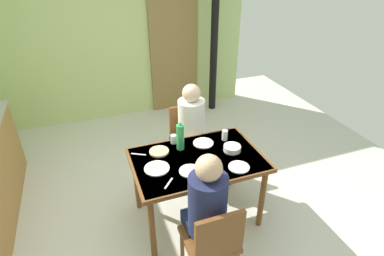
% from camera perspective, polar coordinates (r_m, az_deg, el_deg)
% --- Properties ---
extents(ground_plane, '(6.57, 6.57, 0.00)m').
position_cam_1_polar(ground_plane, '(3.45, -5.80, -15.44)').
color(ground_plane, beige).
extents(wall_back, '(4.30, 0.10, 2.50)m').
position_cam_1_polar(wall_back, '(5.07, -14.33, 15.42)').
color(wall_back, '#BED483').
rests_on(wall_back, ground_plane).
extents(door_wooden, '(0.80, 0.05, 2.00)m').
position_cam_1_polar(door_wooden, '(5.25, -3.30, 13.87)').
color(door_wooden, olive).
rests_on(door_wooden, ground_plane).
extents(stove_pipe_column, '(0.12, 0.12, 2.50)m').
position_cam_1_polar(stove_pipe_column, '(5.14, 4.13, 16.40)').
color(stove_pipe_column, black).
rests_on(stove_pipe_column, ground_plane).
extents(dining_table, '(1.23, 0.81, 0.74)m').
position_cam_1_polar(dining_table, '(2.99, 1.00, -6.88)').
color(dining_table, brown).
rests_on(dining_table, ground_plane).
extents(chair_near_diner, '(0.40, 0.40, 0.87)m').
position_cam_1_polar(chair_near_diner, '(2.55, 3.83, -20.14)').
color(chair_near_diner, brown).
rests_on(chair_near_diner, ground_plane).
extents(chair_far_diner, '(0.40, 0.40, 0.87)m').
position_cam_1_polar(chair_far_diner, '(3.72, -0.75, -1.68)').
color(chair_far_diner, brown).
rests_on(chair_far_diner, ground_plane).
extents(person_near_diner, '(0.30, 0.37, 0.77)m').
position_cam_1_polar(person_near_diner, '(2.42, 2.74, -13.53)').
color(person_near_diner, '#151E3D').
rests_on(person_near_diner, ground_plane).
extents(person_far_diner, '(0.30, 0.37, 0.77)m').
position_cam_1_polar(person_far_diner, '(3.47, -0.03, 1.20)').
color(person_far_diner, silver).
rests_on(person_far_diner, ground_plane).
extents(water_bottle_green_near, '(0.08, 0.08, 0.30)m').
position_cam_1_polar(water_bottle_green_near, '(3.01, -2.17, -1.54)').
color(water_bottle_green_near, green).
rests_on(water_bottle_green_near, dining_table).
extents(serving_bowl_center, '(0.17, 0.17, 0.05)m').
position_cam_1_polar(serving_bowl_center, '(3.06, 7.38, -3.71)').
color(serving_bowl_center, silver).
rests_on(serving_bowl_center, dining_table).
extents(dinner_plate_near_left, '(0.23, 0.23, 0.01)m').
position_cam_1_polar(dinner_plate_near_left, '(2.83, -6.47, -7.36)').
color(dinner_plate_near_left, white).
rests_on(dinner_plate_near_left, dining_table).
extents(dinner_plate_near_right, '(0.19, 0.19, 0.01)m').
position_cam_1_polar(dinner_plate_near_right, '(2.86, 8.61, -7.11)').
color(dinner_plate_near_right, white).
rests_on(dinner_plate_near_right, dining_table).
extents(dinner_plate_far_center, '(0.20, 0.20, 0.01)m').
position_cam_1_polar(dinner_plate_far_center, '(2.78, -0.37, -7.88)').
color(dinner_plate_far_center, white).
rests_on(dinner_plate_far_center, dining_table).
extents(dinner_plate_far_side, '(0.21, 0.21, 0.01)m').
position_cam_1_polar(dinner_plate_far_side, '(3.16, 2.08, -2.78)').
color(dinner_plate_far_side, white).
rests_on(dinner_plate_far_side, dining_table).
extents(drinking_glass_by_near_diner, '(0.06, 0.06, 0.11)m').
position_cam_1_polar(drinking_glass_by_near_diner, '(3.21, 6.04, -1.30)').
color(drinking_glass_by_near_diner, silver).
rests_on(drinking_glass_by_near_diner, dining_table).
extents(drinking_glass_by_far_diner, '(0.06, 0.06, 0.09)m').
position_cam_1_polar(drinking_glass_by_far_diner, '(3.15, -3.41, -2.04)').
color(drinking_glass_by_far_diner, silver).
rests_on(drinking_glass_by_far_diner, dining_table).
extents(bread_plate_sliced, '(0.19, 0.19, 0.02)m').
position_cam_1_polar(bread_plate_sliced, '(3.04, -6.06, -4.31)').
color(bread_plate_sliced, '#DBB77A').
rests_on(bread_plate_sliced, dining_table).
extents(cutlery_knife_near, '(0.14, 0.09, 0.00)m').
position_cam_1_polar(cutlery_knife_near, '(3.04, -9.77, -4.78)').
color(cutlery_knife_near, silver).
rests_on(cutlery_knife_near, dining_table).
extents(cutlery_fork_near, '(0.07, 0.15, 0.00)m').
position_cam_1_polar(cutlery_fork_near, '(2.96, 3.98, -5.37)').
color(cutlery_fork_near, silver).
rests_on(cutlery_fork_near, dining_table).
extents(cutlery_knife_far, '(0.11, 0.12, 0.00)m').
position_cam_1_polar(cutlery_knife_far, '(2.66, -4.30, -10.09)').
color(cutlery_knife_far, silver).
rests_on(cutlery_knife_far, dining_table).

